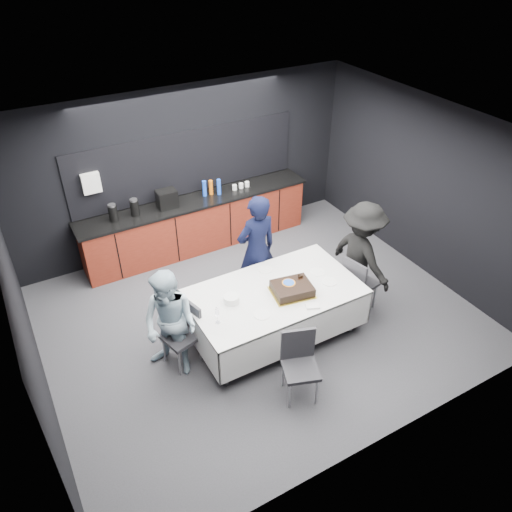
{
  "coord_description": "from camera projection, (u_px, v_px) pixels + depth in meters",
  "views": [
    {
      "loc": [
        -2.78,
        -4.84,
        5.02
      ],
      "look_at": [
        0.0,
        0.1,
        1.05
      ],
      "focal_mm": 35.0,
      "sensor_mm": 36.0,
      "label": 1
    }
  ],
  "objects": [
    {
      "name": "ground",
      "position": [
        259.0,
        317.0,
        7.45
      ],
      "size": [
        6.0,
        6.0,
        0.0
      ],
      "primitive_type": "plane",
      "color": "#3E3E43",
      "rests_on": "ground"
    },
    {
      "name": "room_shell",
      "position": [
        260.0,
        208.0,
        6.38
      ],
      "size": [
        6.04,
        5.04,
        2.82
      ],
      "color": "white",
      "rests_on": "ground"
    },
    {
      "name": "kitchenette",
      "position": [
        196.0,
        220.0,
        8.71
      ],
      "size": [
        4.1,
        0.64,
        2.05
      ],
      "color": "#611B0F",
      "rests_on": "ground"
    },
    {
      "name": "party_table",
      "position": [
        274.0,
        299.0,
        6.79
      ],
      "size": [
        2.32,
        1.32,
        0.78
      ],
      "color": "#99999E",
      "rests_on": "ground"
    },
    {
      "name": "cake_assembly",
      "position": [
        292.0,
        289.0,
        6.64
      ],
      "size": [
        0.61,
        0.53,
        0.17
      ],
      "color": "gold",
      "rests_on": "party_table"
    },
    {
      "name": "plate_stack",
      "position": [
        231.0,
        299.0,
        6.5
      ],
      "size": [
        0.2,
        0.2,
        0.1
      ],
      "primitive_type": "cylinder",
      "color": "white",
      "rests_on": "party_table"
    },
    {
      "name": "loose_plate_near",
      "position": [
        262.0,
        315.0,
        6.32
      ],
      "size": [
        0.21,
        0.21,
        0.01
      ],
      "primitive_type": "cylinder",
      "color": "white",
      "rests_on": "party_table"
    },
    {
      "name": "loose_plate_right_a",
      "position": [
        318.0,
        272.0,
        7.06
      ],
      "size": [
        0.21,
        0.21,
        0.01
      ],
      "primitive_type": "cylinder",
      "color": "white",
      "rests_on": "party_table"
    },
    {
      "name": "loose_plate_right_b",
      "position": [
        329.0,
        282.0,
        6.87
      ],
      "size": [
        0.21,
        0.21,
        0.01
      ],
      "primitive_type": "cylinder",
      "color": "white",
      "rests_on": "party_table"
    },
    {
      "name": "loose_plate_far",
      "position": [
        265.0,
        269.0,
        7.11
      ],
      "size": [
        0.2,
        0.2,
        0.01
      ],
      "primitive_type": "cylinder",
      "color": "white",
      "rests_on": "party_table"
    },
    {
      "name": "fork_pile",
      "position": [
        313.0,
        306.0,
        6.44
      ],
      "size": [
        0.21,
        0.17,
        0.03
      ],
      "primitive_type": "cube",
      "rotation": [
        0.0,
        0.0,
        -0.4
      ],
      "color": "white",
      "rests_on": "party_table"
    },
    {
      "name": "champagne_flute",
      "position": [
        217.0,
        313.0,
        6.11
      ],
      "size": [
        0.06,
        0.06,
        0.22
      ],
      "color": "white",
      "rests_on": "party_table"
    },
    {
      "name": "chair_left",
      "position": [
        185.0,
        329.0,
        6.46
      ],
      "size": [
        0.51,
        0.51,
        0.92
      ],
      "color": "#2A292E",
      "rests_on": "ground"
    },
    {
      "name": "chair_right",
      "position": [
        357.0,
        281.0,
        7.29
      ],
      "size": [
        0.5,
        0.5,
        0.92
      ],
      "color": "#2A292E",
      "rests_on": "ground"
    },
    {
      "name": "chair_near",
      "position": [
        299.0,
        360.0,
        6.02
      ],
      "size": [
        0.54,
        0.54,
        0.92
      ],
      "color": "#2A292E",
      "rests_on": "ground"
    },
    {
      "name": "person_center",
      "position": [
        257.0,
        250.0,
        7.32
      ],
      "size": [
        0.67,
        0.46,
        1.78
      ],
      "primitive_type": "imported",
      "rotation": [
        0.0,
        0.0,
        3.19
      ],
      "color": "black",
      "rests_on": "ground"
    },
    {
      "name": "person_left",
      "position": [
        170.0,
        325.0,
        6.19
      ],
      "size": [
        0.91,
        0.95,
        1.54
      ],
      "primitive_type": "imported",
      "rotation": [
        0.0,
        0.0,
        -0.96
      ],
      "color": "#9DB6C5",
      "rests_on": "ground"
    },
    {
      "name": "person_right",
      "position": [
        361.0,
        256.0,
        7.27
      ],
      "size": [
        0.7,
        1.14,
        1.7
      ],
      "primitive_type": "imported",
      "rotation": [
        0.0,
        0.0,
        1.64
      ],
      "color": "black",
      "rests_on": "ground"
    }
  ]
}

